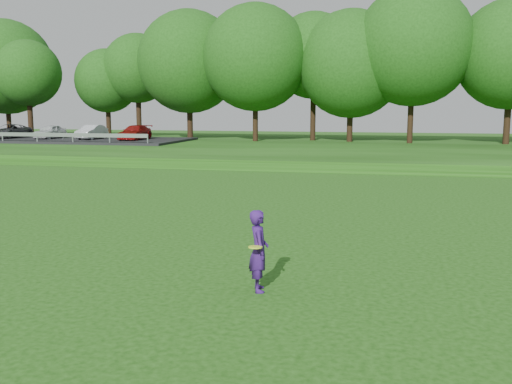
# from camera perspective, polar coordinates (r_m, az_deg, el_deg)

# --- Properties ---
(ground) EXTENTS (140.00, 140.00, 0.00)m
(ground) POSITION_cam_1_polar(r_m,az_deg,el_deg) (12.73, -9.83, -7.55)
(ground) COLOR #173F0C
(ground) RESTS_ON ground
(berm) EXTENTS (130.00, 30.00, 0.60)m
(berm) POSITION_cam_1_polar(r_m,az_deg,el_deg) (45.61, 7.16, 4.42)
(berm) COLOR #173F0C
(berm) RESTS_ON ground
(walking_path) EXTENTS (130.00, 1.60, 0.04)m
(walking_path) POSITION_cam_1_polar(r_m,az_deg,el_deg) (31.80, 4.41, 2.21)
(walking_path) COLOR gray
(walking_path) RESTS_ON ground
(treeline) EXTENTS (104.00, 7.00, 15.00)m
(treeline) POSITION_cam_1_polar(r_m,az_deg,el_deg) (49.69, 7.84, 13.74)
(treeline) COLOR #18440F
(treeline) RESTS_ON berm
(parking_lot) EXTENTS (24.00, 9.00, 1.38)m
(parking_lot) POSITION_cam_1_polar(r_m,az_deg,el_deg) (52.70, -19.97, 5.32)
(parking_lot) COLOR black
(parking_lot) RESTS_ON berm
(woman) EXTENTS (0.54, 0.77, 1.57)m
(woman) POSITION_cam_1_polar(r_m,az_deg,el_deg) (10.89, 0.28, -5.88)
(woman) COLOR #391767
(woman) RESTS_ON ground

